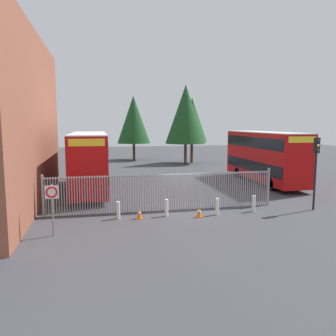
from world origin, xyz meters
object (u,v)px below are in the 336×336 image
at_px(traffic_cone_by_gate, 199,212).
at_px(traffic_light_kerbside, 316,160).
at_px(double_decker_bus_behind_fence_left, 265,155).
at_px(traffic_cone_mid_forecourt, 139,214).
at_px(bollard_near_left, 118,210).
at_px(speed_limit_sign_post, 52,198).
at_px(bollard_center_front, 166,208).
at_px(bollard_near_right, 217,207).
at_px(bollard_far_right, 254,203).
at_px(double_decker_bus_near_gate, 89,160).

distance_m(traffic_cone_by_gate, traffic_light_kerbside, 7.66).
distance_m(double_decker_bus_behind_fence_left, traffic_cone_mid_forecourt, 15.19).
distance_m(double_decker_bus_behind_fence_left, bollard_near_left, 15.93).
xyz_separation_m(traffic_cone_mid_forecourt, speed_limit_sign_post, (-4.19, -2.06, 1.49)).
relative_size(bollard_near_left, traffic_cone_mid_forecourt, 1.61).
xyz_separation_m(bollard_center_front, traffic_cone_mid_forecourt, (-1.54, -0.22, -0.19)).
relative_size(bollard_center_front, traffic_light_kerbside, 0.22).
bearing_deg(bollard_center_front, speed_limit_sign_post, -158.29).
xyz_separation_m(bollard_near_right, bollard_far_right, (2.35, 0.28, 0.00)).
relative_size(double_decker_bus_behind_fence_left, traffic_cone_by_gate, 18.32).
distance_m(double_decker_bus_near_gate, bollard_near_left, 8.47).
bearing_deg(speed_limit_sign_post, double_decker_bus_behind_fence_left, 34.58).
relative_size(double_decker_bus_near_gate, bollard_far_right, 11.38).
height_order(bollard_near_left, traffic_cone_by_gate, bollard_near_left).
xyz_separation_m(traffic_cone_mid_forecourt, traffic_light_kerbside, (10.42, -0.19, 2.70)).
distance_m(bollard_near_left, speed_limit_sign_post, 4.05).
height_order(double_decker_bus_behind_fence_left, speed_limit_sign_post, double_decker_bus_behind_fence_left).
height_order(traffic_cone_by_gate, traffic_cone_mid_forecourt, same).
bearing_deg(traffic_light_kerbside, bollard_center_front, 177.40).
distance_m(double_decker_bus_near_gate, traffic_light_kerbside, 15.67).
bearing_deg(traffic_cone_mid_forecourt, traffic_cone_by_gate, -6.46).
xyz_separation_m(bollard_far_right, traffic_cone_by_gate, (-3.49, -0.56, -0.19)).
xyz_separation_m(double_decker_bus_behind_fence_left, bollard_center_front, (-10.45, -8.87, -1.95)).
height_order(double_decker_bus_behind_fence_left, bollard_far_right, double_decker_bus_behind_fence_left).
xyz_separation_m(double_decker_bus_behind_fence_left, bollard_near_left, (-13.10, -8.86, -1.95)).
bearing_deg(bollard_near_left, traffic_light_kerbside, -2.05).
xyz_separation_m(double_decker_bus_behind_fence_left, traffic_cone_mid_forecourt, (-11.98, -9.08, -2.13)).
bearing_deg(bollard_near_right, traffic_light_kerbside, -0.96).
bearing_deg(double_decker_bus_near_gate, speed_limit_sign_post, -97.96).
distance_m(double_decker_bus_near_gate, speed_limit_sign_post, 10.49).
bearing_deg(bollard_far_right, bollard_near_left, 179.73).
bearing_deg(bollard_near_left, speed_limit_sign_post, -143.37).
height_order(bollard_near_left, bollard_center_front, same).
xyz_separation_m(double_decker_bus_behind_fence_left, bollard_far_right, (-5.24, -8.89, -1.95)).
bearing_deg(traffic_cone_by_gate, traffic_cone_mid_forecourt, 173.54).
height_order(bollard_center_front, bollard_near_right, same).
height_order(bollard_center_front, bollard_far_right, same).
bearing_deg(bollard_center_front, bollard_near_left, 179.78).
bearing_deg(traffic_cone_by_gate, double_decker_bus_behind_fence_left, 47.26).
relative_size(bollard_center_front, traffic_cone_mid_forecourt, 1.61).
bearing_deg(traffic_cone_mid_forecourt, double_decker_bus_near_gate, 108.28).
xyz_separation_m(double_decker_bus_near_gate, traffic_cone_by_gate, (5.99, -8.67, -2.13)).
bearing_deg(double_decker_bus_behind_fence_left, traffic_light_kerbside, -99.59).
bearing_deg(bollard_center_front, double_decker_bus_behind_fence_left, 40.33).
xyz_separation_m(bollard_far_right, traffic_light_kerbside, (3.67, -0.38, 2.51)).
bearing_deg(traffic_light_kerbside, bollard_near_right, 179.04).
height_order(bollard_near_left, traffic_cone_mid_forecourt, bollard_near_left).
height_order(bollard_near_left, bollard_near_right, same).
bearing_deg(speed_limit_sign_post, traffic_cone_by_gate, 12.84).
bearing_deg(bollard_near_left, double_decker_bus_near_gate, 101.41).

